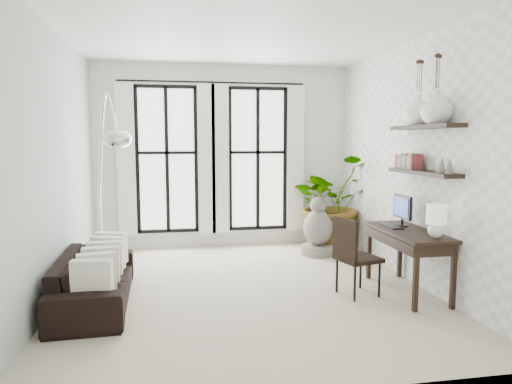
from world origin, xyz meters
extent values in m
plane|color=#BFB398|center=(0.00, 0.00, 0.00)|extent=(5.00, 5.00, 0.00)
plane|color=white|center=(0.00, 0.00, 3.20)|extent=(5.00, 5.00, 0.00)
plane|color=#A1B3A8|center=(-2.25, 0.00, 1.60)|extent=(0.00, 5.00, 5.00)
plane|color=white|center=(2.25, 0.00, 1.60)|extent=(0.00, 5.00, 5.00)
plane|color=white|center=(0.00, 2.50, 1.60)|extent=(4.50, 0.00, 4.50)
cube|color=white|center=(-1.00, 2.47, 1.55)|extent=(1.00, 0.02, 2.50)
cube|color=white|center=(-1.68, 2.37, 1.55)|extent=(0.30, 0.04, 2.60)
cube|color=white|center=(-0.32, 2.37, 1.55)|extent=(0.30, 0.04, 2.60)
cube|color=white|center=(0.60, 2.47, 1.55)|extent=(1.00, 0.02, 2.50)
cube|color=white|center=(-0.08, 2.37, 1.55)|extent=(0.30, 0.04, 2.60)
cube|color=white|center=(1.28, 2.37, 1.55)|extent=(0.30, 0.04, 2.60)
cylinder|color=black|center=(-0.20, 2.38, 2.88)|extent=(3.20, 0.03, 0.03)
cube|color=black|center=(2.11, -0.50, 1.50)|extent=(0.25, 1.30, 0.05)
cube|color=black|center=(2.11, -0.50, 2.05)|extent=(0.25, 1.30, 0.05)
cube|color=#B92E33|center=(2.11, 0.05, 1.61)|extent=(0.16, 0.04, 0.18)
cube|color=#3163AC|center=(2.11, 0.00, 1.61)|extent=(0.16, 0.04, 0.18)
cube|color=#FD9238|center=(2.11, -0.04, 1.61)|extent=(0.16, 0.04, 0.18)
cube|color=green|center=(2.11, -0.09, 1.61)|extent=(0.16, 0.04, 0.18)
cube|color=#8B54C5|center=(2.11, -0.13, 1.61)|extent=(0.16, 0.04, 0.18)
cube|color=orange|center=(2.11, -0.18, 1.61)|extent=(0.16, 0.04, 0.18)
cube|color=#4D4D4D|center=(2.11, -0.22, 1.61)|extent=(0.16, 0.04, 0.18)
cube|color=#34B898|center=(2.11, -0.27, 1.61)|extent=(0.16, 0.04, 0.18)
cube|color=tan|center=(2.11, -0.31, 1.61)|extent=(0.16, 0.04, 0.18)
cube|color=brown|center=(2.11, -0.36, 1.61)|extent=(0.16, 0.04, 0.18)
cone|color=gray|center=(2.11, -0.90, 1.61)|extent=(0.10, 0.10, 0.18)
cone|color=gray|center=(2.11, -1.05, 1.61)|extent=(0.10, 0.10, 0.18)
imported|color=black|center=(-1.80, -0.24, 0.29)|extent=(0.85, 2.00, 0.58)
cube|color=beige|center=(-1.70, -0.94, 0.50)|extent=(0.40, 0.12, 0.40)
cube|color=beige|center=(-1.70, -0.66, 0.50)|extent=(0.40, 0.12, 0.40)
cube|color=beige|center=(-1.70, -0.38, 0.50)|extent=(0.40, 0.12, 0.40)
cube|color=beige|center=(-1.70, -0.10, 0.50)|extent=(0.40, 0.12, 0.40)
cube|color=beige|center=(-1.70, 0.18, 0.50)|extent=(0.40, 0.12, 0.40)
cube|color=beige|center=(-1.70, 0.46, 0.50)|extent=(0.40, 0.12, 0.40)
imported|color=#2D7228|center=(1.81, 1.92, 0.82)|extent=(1.83, 1.71, 1.64)
cube|color=black|center=(1.95, -0.50, 0.77)|extent=(0.57, 1.34, 0.04)
cube|color=black|center=(1.93, -0.50, 0.68)|extent=(0.51, 1.28, 0.12)
cube|color=black|center=(1.72, -1.12, 0.38)|extent=(0.05, 0.05, 0.74)
cube|color=black|center=(2.18, -1.12, 0.38)|extent=(0.05, 0.05, 0.74)
cube|color=black|center=(1.72, 0.11, 0.38)|extent=(0.05, 0.05, 0.74)
cube|color=black|center=(2.18, 0.11, 0.38)|extent=(0.05, 0.05, 0.74)
cube|color=black|center=(2.00, -0.25, 1.04)|extent=(0.04, 0.42, 0.30)
cube|color=navy|center=(1.98, -0.25, 1.04)|extent=(0.00, 0.36, 0.24)
cube|color=black|center=(1.85, -0.25, 0.80)|extent=(0.15, 0.40, 0.02)
sphere|color=silver|center=(2.00, -1.02, 0.88)|extent=(0.18, 0.18, 0.18)
cylinder|color=white|center=(2.00, -1.02, 1.07)|extent=(0.22, 0.22, 0.22)
cube|color=black|center=(1.33, -0.47, 0.45)|extent=(0.55, 0.55, 0.05)
cube|color=black|center=(1.13, -0.52, 0.71)|extent=(0.16, 0.45, 0.50)
cylinder|color=black|center=(1.14, -0.65, 0.21)|extent=(0.03, 0.03, 0.42)
cylinder|color=black|center=(1.51, -0.65, 0.21)|extent=(0.03, 0.03, 0.42)
cylinder|color=black|center=(1.14, -0.29, 0.21)|extent=(0.03, 0.03, 0.42)
cylinder|color=black|center=(1.51, -0.29, 0.21)|extent=(0.03, 0.03, 0.42)
cylinder|color=silver|center=(-1.90, 0.93, 0.05)|extent=(0.37, 0.37, 0.10)
cylinder|color=silver|center=(-1.90, 0.93, 0.57)|extent=(0.04, 0.04, 1.03)
ellipsoid|color=silver|center=(-1.50, -0.19, 1.90)|extent=(0.33, 0.33, 0.21)
cylinder|color=gray|center=(1.44, 1.51, 0.08)|extent=(0.54, 0.54, 0.16)
ellipsoid|color=gray|center=(1.44, 1.51, 0.46)|extent=(0.48, 0.48, 0.59)
sphere|color=gray|center=(1.44, 1.51, 0.83)|extent=(0.27, 0.27, 0.27)
imported|color=white|center=(2.11, -0.75, 2.27)|extent=(0.37, 0.37, 0.38)
imported|color=white|center=(2.11, -0.35, 2.27)|extent=(0.37, 0.37, 0.38)
camera|label=1|loc=(-0.84, -5.60, 1.89)|focal=32.00mm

